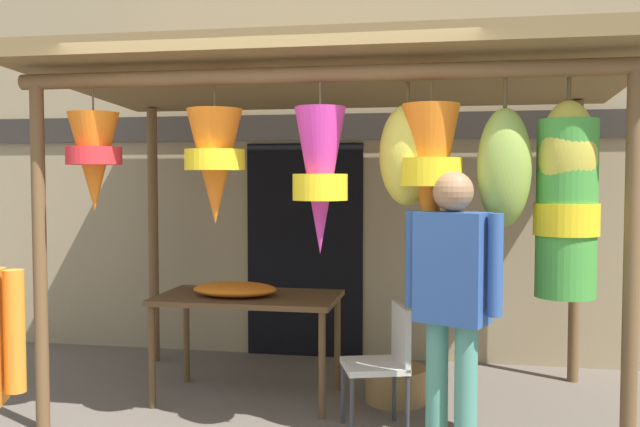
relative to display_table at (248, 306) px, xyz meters
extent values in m
cube|color=#9E8966|center=(0.40, 1.48, 1.02)|extent=(11.78, 0.25, 3.46)
cube|color=#2D2823|center=(0.40, 1.33, 1.43)|extent=(10.60, 0.04, 0.24)
cube|color=black|center=(0.16, 1.34, 0.29)|extent=(1.10, 0.03, 2.00)
cylinder|color=brown|center=(-1.17, -0.89, 0.44)|extent=(0.09, 0.09, 2.31)
cylinder|color=brown|center=(2.51, -0.89, 0.44)|extent=(0.09, 0.09, 2.31)
cylinder|color=brown|center=(-1.17, 0.92, 0.44)|extent=(0.09, 0.09, 2.31)
cylinder|color=brown|center=(2.51, 0.92, 0.44)|extent=(0.09, 0.09, 2.31)
cylinder|color=brown|center=(0.67, -0.89, 1.59)|extent=(3.87, 0.10, 0.10)
cylinder|color=brown|center=(0.67, 0.92, 1.74)|extent=(3.87, 0.10, 0.10)
cube|color=olive|center=(0.67, 0.02, 1.71)|extent=(4.17, 2.31, 0.25)
cylinder|color=brown|center=(-0.77, -0.89, 1.46)|extent=(0.01, 0.01, 0.15)
cone|color=orange|center=(-0.77, -0.89, 1.07)|extent=(0.33, 0.33, 0.64)
cylinder|color=red|center=(-0.77, -0.89, 1.11)|extent=(0.35, 0.35, 0.11)
cylinder|color=brown|center=(0.04, -0.85, 1.47)|extent=(0.01, 0.01, 0.14)
cone|color=orange|center=(0.04, -0.85, 1.04)|extent=(0.35, 0.35, 0.73)
cylinder|color=yellow|center=(0.04, -0.85, 1.08)|extent=(0.38, 0.38, 0.13)
cylinder|color=brown|center=(0.72, -0.92, 1.47)|extent=(0.01, 0.01, 0.15)
cone|color=#D13399|center=(0.72, -0.92, 0.95)|extent=(0.31, 0.31, 0.89)
cylinder|color=yellow|center=(0.72, -0.92, 0.91)|extent=(0.33, 0.33, 0.16)
cylinder|color=brown|center=(1.38, -0.87, 1.47)|extent=(0.01, 0.01, 0.14)
cone|color=orange|center=(1.38, -0.87, 0.94)|extent=(0.34, 0.34, 0.92)
cylinder|color=yellow|center=(1.38, -0.87, 1.00)|extent=(0.37, 0.37, 0.17)
cylinder|color=brown|center=(2.16, -0.82, 1.42)|extent=(0.01, 0.01, 0.24)
cylinder|color=green|center=(2.16, -0.82, 0.79)|extent=(0.35, 0.35, 1.03)
cylinder|color=yellow|center=(2.16, -0.82, 0.73)|extent=(0.37, 0.37, 0.19)
cylinder|color=#4C3D23|center=(2.16, -0.85, 1.48)|extent=(0.02, 0.02, 0.13)
ellipsoid|color=gold|center=(2.16, -0.85, 1.09)|extent=(0.33, 0.28, 0.64)
cylinder|color=#4C3D23|center=(1.80, -0.88, 1.46)|extent=(0.02, 0.02, 0.17)
ellipsoid|color=#89A842|center=(1.80, -0.88, 1.03)|extent=(0.31, 0.26, 0.69)
cylinder|color=#4C3D23|center=(1.24, -0.83, 1.48)|extent=(0.02, 0.02, 0.13)
ellipsoid|color=gold|center=(1.24, -0.83, 1.10)|extent=(0.34, 0.29, 0.61)
cube|color=brown|center=(0.00, 0.00, 0.06)|extent=(1.36, 0.78, 0.04)
cylinder|color=brown|center=(-0.63, -0.34, -0.34)|extent=(0.05, 0.05, 0.75)
cylinder|color=brown|center=(0.63, -0.34, -0.34)|extent=(0.05, 0.05, 0.75)
cylinder|color=brown|center=(-0.63, 0.34, -0.34)|extent=(0.05, 0.05, 0.75)
cylinder|color=brown|center=(0.63, 0.34, -0.34)|extent=(0.05, 0.05, 0.75)
ellipsoid|color=orange|center=(-0.09, -0.06, 0.13)|extent=(0.63, 0.44, 0.10)
ellipsoid|color=red|center=(0.01, -0.10, 0.14)|extent=(0.29, 0.22, 0.07)
cube|color=beige|center=(1.01, -0.52, -0.27)|extent=(0.50, 0.50, 0.04)
cube|color=beige|center=(1.18, -0.46, -0.07)|extent=(0.16, 0.39, 0.40)
cylinder|color=#333338|center=(0.79, -0.40, -0.49)|extent=(0.03, 0.03, 0.44)
cylinder|color=#333338|center=(0.90, -0.74, -0.49)|extent=(0.03, 0.03, 0.44)
cylinder|color=#333338|center=(1.13, -0.29, -0.49)|extent=(0.03, 0.03, 0.44)
cylinder|color=#333338|center=(1.24, -0.63, -0.49)|extent=(0.03, 0.03, 0.44)
cylinder|color=olive|center=(1.11, 0.13, -0.58)|extent=(0.46, 0.46, 0.26)
cylinder|color=#4C8E7A|center=(1.59, -1.05, -0.29)|extent=(0.13, 0.13, 0.85)
cylinder|color=#4C8E7A|center=(1.43, -0.98, -0.29)|extent=(0.13, 0.13, 0.85)
cube|color=#2D5193|center=(1.51, -1.02, 0.45)|extent=(0.45, 0.36, 0.64)
cylinder|color=#2D5193|center=(1.74, -1.12, 0.49)|extent=(0.08, 0.08, 0.57)
cylinder|color=#2D5193|center=(1.28, -0.91, 0.49)|extent=(0.08, 0.08, 0.57)
sphere|color=#9E704C|center=(1.51, -1.02, 0.89)|extent=(0.23, 0.23, 0.23)
cylinder|color=orange|center=(-0.25, -2.52, 0.34)|extent=(0.08, 0.08, 0.50)
camera|label=1|loc=(1.49, -5.09, 0.97)|focal=39.46mm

